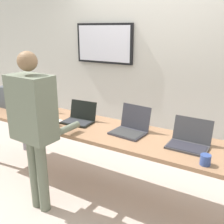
# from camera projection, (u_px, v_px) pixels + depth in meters

# --- Properties ---
(ground) EXTENTS (8.00, 8.00, 0.04)m
(ground) POSITION_uv_depth(u_px,v_px,m) (108.00, 191.00, 3.12)
(ground) COLOR #C1AEA4
(back_wall) EXTENTS (8.00, 0.11, 2.72)m
(back_wall) POSITION_uv_depth(u_px,v_px,m) (149.00, 64.00, 3.62)
(back_wall) COLOR silver
(back_wall) RESTS_ON ground
(workbench) EXTENTS (3.62, 0.70, 0.78)m
(workbench) POSITION_uv_depth(u_px,v_px,m) (108.00, 133.00, 2.89)
(workbench) COLOR #9B7050
(workbench) RESTS_ON ground
(equipment_box) EXTENTS (0.43, 0.35, 0.30)m
(equipment_box) POSITION_uv_depth(u_px,v_px,m) (18.00, 96.00, 3.66)
(equipment_box) COLOR #525962
(equipment_box) RESTS_ON workbench
(laptop_station_0) EXTENTS (0.35, 0.29, 0.24)m
(laptop_station_0) POSITION_uv_depth(u_px,v_px,m) (39.00, 109.00, 3.43)
(laptop_station_0) COLOR #343C3E
(laptop_station_0) RESTS_ON workbench
(laptop_station_1) EXTENTS (0.37, 0.31, 0.24)m
(laptop_station_1) POSITION_uv_depth(u_px,v_px,m) (80.00, 118.00, 3.09)
(laptop_station_1) COLOR black
(laptop_station_1) RESTS_ON workbench
(laptop_station_2) EXTENTS (0.37, 0.35, 0.28)m
(laptop_station_2) POSITION_uv_depth(u_px,v_px,m) (131.00, 127.00, 2.78)
(laptop_station_2) COLOR #35353D
(laptop_station_2) RESTS_ON workbench
(laptop_station_3) EXTENTS (0.37, 0.31, 0.25)m
(laptop_station_3) POSITION_uv_depth(u_px,v_px,m) (189.00, 140.00, 2.45)
(laptop_station_3) COLOR #3A393E
(laptop_station_3) RESTS_ON workbench
(person) EXTENTS (0.45, 0.60, 1.65)m
(person) POSITION_uv_depth(u_px,v_px,m) (34.00, 120.00, 2.52)
(person) COLOR slate
(person) RESTS_ON ground
(coffee_mug) EXTENTS (0.09, 0.09, 0.09)m
(coffee_mug) POSITION_uv_depth(u_px,v_px,m) (205.00, 160.00, 2.12)
(coffee_mug) COLOR #31498F
(coffee_mug) RESTS_ON workbench
(paper_sheet) EXTENTS (0.22, 0.30, 0.00)m
(paper_sheet) POSITION_uv_depth(u_px,v_px,m) (48.00, 122.00, 3.09)
(paper_sheet) COLOR white
(paper_sheet) RESTS_ON workbench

